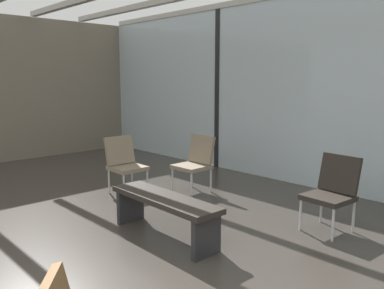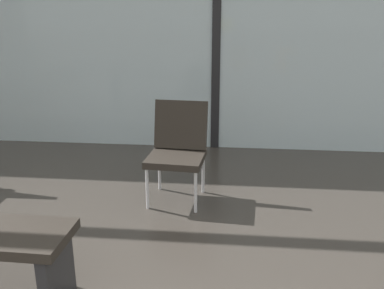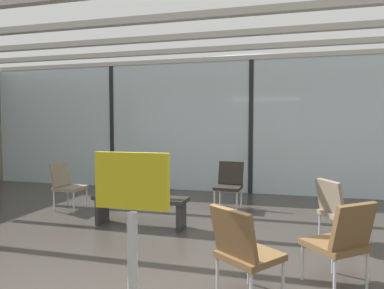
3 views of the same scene
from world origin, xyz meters
name	(u,v)px [view 1 (image 1 of 3)]	position (x,y,z in m)	size (l,w,h in m)	color
window_mullion_0	(219,90)	(-3.50, 5.20, 1.53)	(0.10, 0.12, 3.05)	black
lounge_chair_1	(333,188)	(-0.26, 3.66, 0.49)	(0.52, 0.56, 0.87)	#28231E
lounge_chair_3	(196,160)	(-2.52, 3.64, 0.49)	(0.49, 0.53, 0.87)	#7F705B
lounge_chair_4	(124,161)	(-3.21, 2.78, 0.49)	(0.53, 0.49, 0.87)	#7F705B
waiting_bench	(164,206)	(-1.42, 2.10, 0.36)	(1.51, 0.43, 0.47)	#28231E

